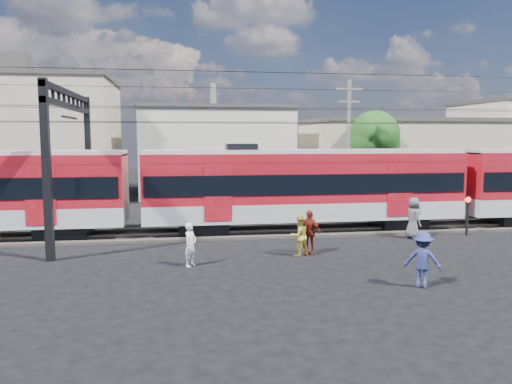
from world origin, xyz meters
The scene contains 17 objects.
ground centered at (0.00, 0.00, 0.00)m, with size 120.00×120.00×0.00m, color black.
track_bed centered at (0.00, 8.00, 0.06)m, with size 70.00×3.40×0.12m, color #2D2823.
rail_near centered at (0.00, 7.25, 0.18)m, with size 70.00×0.12×0.12m, color #59544C.
rail_far centered at (0.00, 8.75, 0.18)m, with size 70.00×0.12×0.12m, color #59544C.
commuter_train centered at (1.46, 8.00, 2.40)m, with size 50.30×3.08×4.17m.
catenary centered at (-8.65, 8.00, 5.14)m, with size 70.00×9.30×7.52m.
building_west centered at (-17.00, 24.00, 4.66)m, with size 14.28×10.20×9.30m.
building_midwest centered at (-2.00, 27.00, 3.66)m, with size 12.24×12.24×7.30m.
building_mideast centered at (14.00, 24.00, 3.16)m, with size 16.32×10.20×6.30m.
utility_pole_mid centered at (6.00, 15.00, 4.53)m, with size 1.80×0.24×8.50m.
tree_near centered at (9.19, 18.09, 4.66)m, with size 3.82×3.64×6.72m.
pedestrian_a centered at (-4.63, 1.86, 0.82)m, with size 0.60×0.39×1.63m, color white.
pedestrian_b centered at (-0.25, 2.81, 0.83)m, with size 0.81×0.63×1.66m, color gold.
pedestrian_c centered at (2.63, -1.94, 0.90)m, with size 1.16×0.67×1.80m, color navy.
pedestrian_d centered at (0.27, 3.21, 0.90)m, with size 1.06×0.44×1.80m, color maroon.
pedestrian_e centered at (5.96, 5.47, 0.98)m, with size 0.96×0.62×1.96m, color #525357.
crossing_signal centered at (8.87, 5.71, 1.35)m, with size 0.28×0.28×1.94m.
Camera 1 is at (-5.00, -16.49, 4.77)m, focal length 35.00 mm.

